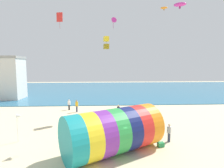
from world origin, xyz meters
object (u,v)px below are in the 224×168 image
Objects in this scene: kite_handler at (169,133)px; cooler_box at (161,145)px; bystander_near_water at (77,106)px; beach_flag at (19,117)px; kite_red_diamond at (60,17)px; kite_magenta_delta at (113,21)px; bystander_mid_beach at (118,111)px; kite_orange_parafoil at (164,8)px; giant_inflatable_tube at (114,131)px; kite_yellow_box at (106,43)px; bystander_far_left at (69,105)px; kite_magenta_parafoil at (180,4)px.

cooler_box is at bearing -139.10° from kite_handler.
beach_flag is at bearing -109.74° from bystander_near_water.
kite_magenta_delta is at bearing -57.62° from kite_red_diamond.
bystander_mid_beach is at bearing -28.62° from bystander_near_water.
kite_handler is 1.48× the size of kite_orange_parafoil.
giant_inflatable_tube is 7.51× the size of kite_orange_parafoil.
beach_flag is (-7.79, -7.75, -7.42)m from kite_yellow_box.
kite_orange_parafoil is at bearing 0.53° from bystander_far_left.
kite_magenta_parafoil reaches higher than bystander_far_left.
kite_red_diamond reaches higher than cooler_box.
kite_magenta_delta is (-4.81, 2.79, 10.18)m from kite_handler.
kite_red_diamond is (-7.96, 17.33, 12.98)m from giant_inflatable_tube.
kite_magenta_parafoil is at bearing 63.53° from kite_handler.
kite_orange_parafoil is at bearing -12.91° from kite_red_diamond.
bystander_far_left is 16.18m from cooler_box.
kite_magenta_parafoil is 17.44m from cooler_box.
giant_inflatable_tube is 3.20× the size of kite_red_diamond.
kite_magenta_delta is 0.59× the size of bystander_near_water.
kite_yellow_box is 3.28× the size of cooler_box.
kite_handler is 0.98× the size of kite_magenta_parafoil.
kite_red_diamond is 1.61× the size of bystander_far_left.
kite_yellow_box is at bearing 143.39° from bystander_mid_beach.
giant_inflatable_tube is 5.09× the size of kite_handler.
kite_yellow_box is at bearing 115.06° from cooler_box.
beach_flag is at bearing -90.74° from kite_red_diamond.
kite_magenta_parafoil is 22.19m from beach_flag.
giant_inflatable_tube is 20.94m from kite_orange_parafoil.
kite_red_diamond is at bearing 155.27° from kite_magenta_parafoil.
kite_magenta_delta is 10.67m from kite_magenta_parafoil.
kite_yellow_box is 10.92m from kite_orange_parafoil.
bystander_far_left is at bearing 128.19° from cooler_box.
kite_yellow_box is at bearing 44.86° from beach_flag.
cooler_box is (3.77, -3.68, -10.83)m from kite_magenta_delta.
kite_magenta_delta is 14.97m from bystander_far_left.
kite_orange_parafoil is at bearing 74.59° from kite_handler.
kite_red_diamond is 14.54m from bystander_far_left.
cooler_box is (12.14, -1.56, -2.07)m from beach_flag.
bystander_near_water is 3.42× the size of cooler_box.
kite_magenta_delta is 15.70m from kite_red_diamond.
kite_handler is 8.26m from bystander_mid_beach.
kite_orange_parafoil is 0.62× the size of bystander_near_water.
beach_flag reaches higher than cooler_box.
beach_flag is at bearing -135.14° from kite_yellow_box.
beach_flag is at bearing 177.12° from kite_handler.
bystander_near_water is (-4.85, 7.66, -10.09)m from kite_magenta_delta.
kite_handler is at bearing -116.47° from kite_magenta_parafoil.
kite_orange_parafoil is (8.10, 9.16, 4.27)m from kite_magenta_delta.
bystander_far_left reaches higher than cooler_box.
kite_handler is at bearing 18.27° from giant_inflatable_tube.
kite_handler is at bearing -2.88° from beach_flag.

